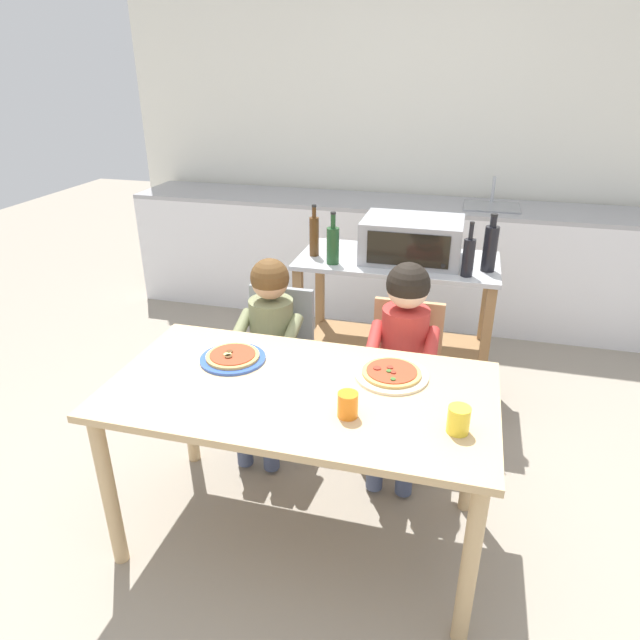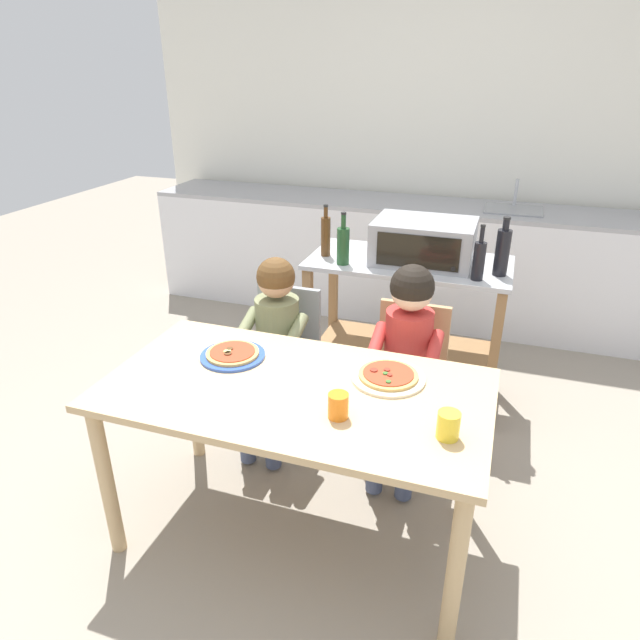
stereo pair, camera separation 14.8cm
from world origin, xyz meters
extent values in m
plane|color=gray|center=(0.00, 1.14, 0.00)|extent=(11.38, 11.38, 0.00)
cube|color=white|center=(0.00, 2.90, 1.35)|extent=(4.56, 0.12, 2.70)
cube|color=silver|center=(0.00, 2.49, 0.44)|extent=(4.11, 0.60, 0.87)
cube|color=#9E9EA3|center=(0.00, 2.49, 0.89)|extent=(4.11, 0.60, 0.03)
cube|color=gray|center=(0.72, 2.49, 0.90)|extent=(0.40, 0.33, 0.02)
cylinder|color=#B7BABF|center=(0.72, 2.61, 1.00)|extent=(0.02, 0.02, 0.20)
cube|color=#B7BABF|center=(0.20, 1.27, 0.85)|extent=(1.12, 0.56, 0.02)
cube|color=olive|center=(0.20, 1.27, 0.30)|extent=(1.03, 0.52, 0.02)
cube|color=olive|center=(-0.32, 1.02, 0.42)|extent=(0.05, 0.05, 0.84)
cube|color=olive|center=(0.72, 1.02, 0.42)|extent=(0.05, 0.05, 0.84)
cube|color=olive|center=(-0.32, 1.51, 0.42)|extent=(0.05, 0.05, 0.84)
cube|color=olive|center=(0.72, 1.51, 0.42)|extent=(0.05, 0.05, 0.84)
cube|color=#999BA0|center=(0.27, 1.27, 0.98)|extent=(0.54, 0.39, 0.23)
cube|color=black|center=(0.27, 1.08, 0.98)|extent=(0.43, 0.01, 0.18)
cylinder|color=black|center=(0.46, 1.07, 0.91)|extent=(0.02, 0.01, 0.02)
cylinder|color=black|center=(0.58, 1.08, 0.96)|extent=(0.06, 0.06, 0.20)
cylinder|color=black|center=(0.58, 1.08, 1.10)|extent=(0.02, 0.02, 0.08)
cylinder|color=black|center=(0.58, 1.08, 1.14)|extent=(0.02, 0.02, 0.01)
cylinder|color=black|center=(0.69, 1.19, 0.98)|extent=(0.07, 0.07, 0.24)
cylinder|color=black|center=(0.69, 1.19, 1.13)|extent=(0.03, 0.03, 0.06)
cylinder|color=black|center=(0.69, 1.19, 1.16)|extent=(0.04, 0.04, 0.01)
cylinder|color=#4C2D14|center=(-0.27, 1.20, 0.97)|extent=(0.05, 0.05, 0.22)
cylinder|color=#4C2D14|center=(-0.27, 1.20, 1.11)|extent=(0.02, 0.02, 0.06)
cylinder|color=black|center=(-0.27, 1.20, 1.15)|extent=(0.03, 0.03, 0.01)
cylinder|color=#1E4723|center=(-0.14, 1.09, 0.96)|extent=(0.07, 0.07, 0.20)
cylinder|color=#1E4723|center=(-0.14, 1.09, 1.10)|extent=(0.03, 0.03, 0.08)
cylinder|color=black|center=(-0.14, 1.09, 1.14)|extent=(0.03, 0.03, 0.01)
cube|color=tan|center=(0.00, 0.00, 0.72)|extent=(1.49, 0.79, 0.03)
cylinder|color=tan|center=(-0.68, -0.33, 0.35)|extent=(0.06, 0.06, 0.71)
cylinder|color=tan|center=(0.68, -0.33, 0.35)|extent=(0.06, 0.06, 0.71)
cylinder|color=tan|center=(-0.68, 0.33, 0.35)|extent=(0.06, 0.06, 0.71)
cylinder|color=tan|center=(0.68, 0.33, 0.35)|extent=(0.06, 0.06, 0.71)
cube|color=gray|center=(-0.33, 0.62, 0.44)|extent=(0.36, 0.36, 0.04)
cube|color=gray|center=(-0.33, 0.78, 0.63)|extent=(0.34, 0.03, 0.38)
cylinder|color=gray|center=(-0.18, 0.47, 0.22)|extent=(0.03, 0.03, 0.42)
cylinder|color=gray|center=(-0.48, 0.47, 0.22)|extent=(0.03, 0.03, 0.42)
cylinder|color=gray|center=(-0.18, 0.77, 0.22)|extent=(0.03, 0.03, 0.42)
cylinder|color=gray|center=(-0.48, 0.77, 0.22)|extent=(0.03, 0.03, 0.42)
cube|color=tan|center=(0.33, 0.61, 0.44)|extent=(0.36, 0.36, 0.04)
cube|color=tan|center=(0.33, 0.77, 0.63)|extent=(0.34, 0.03, 0.38)
cylinder|color=tan|center=(0.48, 0.46, 0.22)|extent=(0.03, 0.03, 0.42)
cylinder|color=tan|center=(0.18, 0.46, 0.22)|extent=(0.03, 0.03, 0.42)
cylinder|color=tan|center=(0.48, 0.76, 0.22)|extent=(0.03, 0.03, 0.42)
cylinder|color=tan|center=(0.18, 0.76, 0.22)|extent=(0.03, 0.03, 0.42)
cube|color=#424C6B|center=(-0.26, 0.48, 0.48)|extent=(0.10, 0.30, 0.10)
cylinder|color=#424C6B|center=(-0.26, 0.35, 0.24)|extent=(0.08, 0.08, 0.44)
cube|color=#424C6B|center=(-0.40, 0.48, 0.48)|extent=(0.10, 0.30, 0.10)
cylinder|color=#424C6B|center=(-0.40, 0.35, 0.24)|extent=(0.08, 0.08, 0.44)
cylinder|color=#7A7F56|center=(-0.20, 0.52, 0.68)|extent=(0.06, 0.26, 0.15)
cylinder|color=#7A7F56|center=(-0.46, 0.52, 0.68)|extent=(0.06, 0.26, 0.15)
cylinder|color=#7A7F56|center=(-0.33, 0.62, 0.65)|extent=(0.22, 0.22, 0.34)
sphere|color=tan|center=(-0.33, 0.62, 0.92)|extent=(0.18, 0.18, 0.18)
sphere|color=brown|center=(-0.33, 0.62, 0.93)|extent=(0.19, 0.19, 0.19)
cube|color=#424C6B|center=(0.40, 0.47, 0.48)|extent=(0.10, 0.30, 0.10)
cylinder|color=#424C6B|center=(0.40, 0.34, 0.24)|extent=(0.08, 0.08, 0.44)
cube|color=#424C6B|center=(0.26, 0.47, 0.48)|extent=(0.10, 0.30, 0.10)
cylinder|color=#424C6B|center=(0.26, 0.34, 0.24)|extent=(0.08, 0.08, 0.44)
cylinder|color=#BC332D|center=(0.46, 0.51, 0.70)|extent=(0.06, 0.26, 0.15)
cylinder|color=#BC332D|center=(0.20, 0.51, 0.70)|extent=(0.06, 0.26, 0.15)
cylinder|color=#BC332D|center=(0.33, 0.61, 0.66)|extent=(0.22, 0.22, 0.36)
sphere|color=beige|center=(0.33, 0.61, 0.95)|extent=(0.19, 0.19, 0.19)
sphere|color=black|center=(0.33, 0.61, 0.97)|extent=(0.20, 0.20, 0.20)
cylinder|color=#3356B7|center=(-0.33, 0.14, 0.75)|extent=(0.27, 0.27, 0.01)
cylinder|color=tan|center=(-0.33, 0.14, 0.76)|extent=(0.22, 0.22, 0.01)
cylinder|color=#B23D23|center=(-0.33, 0.14, 0.77)|extent=(0.19, 0.19, 0.00)
cylinder|color=#563319|center=(-0.34, 0.11, 0.77)|extent=(0.03, 0.03, 0.01)
cylinder|color=#563319|center=(-0.35, 0.15, 0.77)|extent=(0.03, 0.03, 0.01)
cylinder|color=#DBC666|center=(-0.35, 0.12, 0.77)|extent=(0.03, 0.03, 0.01)
cylinder|color=beige|center=(0.33, 0.17, 0.75)|extent=(0.29, 0.29, 0.01)
cylinder|color=tan|center=(0.33, 0.17, 0.76)|extent=(0.24, 0.24, 0.01)
cylinder|color=#B23D23|center=(0.33, 0.17, 0.77)|extent=(0.20, 0.20, 0.00)
cylinder|color=maroon|center=(0.27, 0.17, 0.77)|extent=(0.03, 0.03, 0.01)
cylinder|color=maroon|center=(0.32, 0.19, 0.77)|extent=(0.03, 0.03, 0.01)
cylinder|color=#386628|center=(0.34, 0.10, 0.77)|extent=(0.02, 0.02, 0.01)
cylinder|color=maroon|center=(0.34, 0.15, 0.77)|extent=(0.02, 0.02, 0.01)
cylinder|color=#386628|center=(0.32, 0.16, 0.77)|extent=(0.02, 0.02, 0.01)
cylinder|color=orange|center=(0.22, -0.14, 0.79)|extent=(0.07, 0.07, 0.09)
cylinder|color=yellow|center=(0.60, -0.13, 0.79)|extent=(0.08, 0.08, 0.10)
camera|label=1|loc=(0.55, -1.76, 1.88)|focal=31.52mm
camera|label=2|loc=(0.69, -1.72, 1.88)|focal=31.52mm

